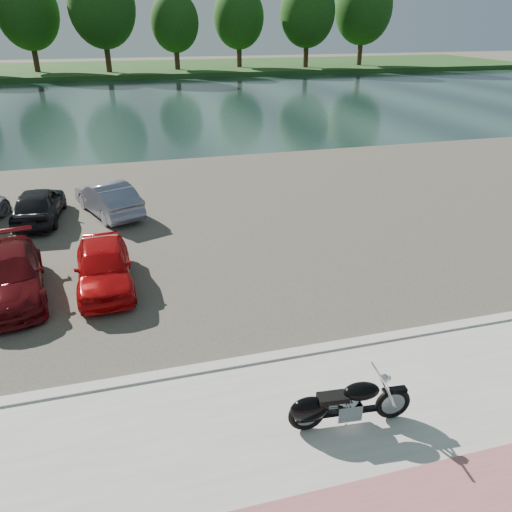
# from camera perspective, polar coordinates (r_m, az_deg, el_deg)

# --- Properties ---
(ground) EXTENTS (200.00, 200.00, 0.00)m
(ground) POSITION_cam_1_polar(r_m,az_deg,el_deg) (9.91, 5.82, -18.52)
(ground) COLOR #595447
(ground) RESTS_ON ground
(promenade) EXTENTS (60.00, 6.00, 0.10)m
(promenade) POSITION_cam_1_polar(r_m,az_deg,el_deg) (9.24, 8.18, -22.38)
(promenade) COLOR #B0AFA6
(promenade) RESTS_ON ground
(kerb) EXTENTS (60.00, 0.30, 0.14)m
(kerb) POSITION_cam_1_polar(r_m,az_deg,el_deg) (11.29, 2.19, -11.51)
(kerb) COLOR #B0AFA6
(kerb) RESTS_ON ground
(parking_lot) EXTENTS (60.00, 18.00, 0.04)m
(parking_lot) POSITION_cam_1_polar(r_m,az_deg,el_deg) (19.07, -5.90, 4.33)
(parking_lot) COLOR #423D35
(parking_lot) RESTS_ON ground
(river) EXTENTS (120.00, 40.00, 0.00)m
(river) POSITION_cam_1_polar(r_m,az_deg,el_deg) (47.16, -12.28, 16.59)
(river) COLOR #182C2A
(river) RESTS_ON ground
(far_bank) EXTENTS (120.00, 24.00, 0.60)m
(far_bank) POSITION_cam_1_polar(r_m,az_deg,el_deg) (78.90, -14.10, 20.03)
(far_bank) COLOR #1E4117
(far_bank) RESTS_ON ground
(far_trees) EXTENTS (70.25, 10.68, 12.52)m
(far_trees) POSITION_cam_1_polar(r_m,az_deg,el_deg) (72.73, -10.74, 25.60)
(far_trees) COLOR #372314
(far_trees) RESTS_ON far_bank
(motorcycle) EXTENTS (2.33, 0.75, 1.05)m
(motorcycle) POSITION_cam_1_polar(r_m,az_deg,el_deg) (9.51, 9.47, -16.44)
(motorcycle) COLOR black
(motorcycle) RESTS_ON promenade
(car_3) EXTENTS (2.34, 4.44, 1.23)m
(car_3) POSITION_cam_1_polar(r_m,az_deg,el_deg) (14.91, -26.40, -1.99)
(car_3) COLOR #560C10
(car_3) RESTS_ON parking_lot
(car_4) EXTENTS (1.63, 3.77, 1.27)m
(car_4) POSITION_cam_1_polar(r_m,az_deg,el_deg) (14.45, -17.03, -1.07)
(car_4) COLOR red
(car_4) RESTS_ON parking_lot
(car_8) EXTENTS (1.76, 3.82, 1.27)m
(car_8) POSITION_cam_1_polar(r_m,az_deg,el_deg) (20.14, -23.60, 5.43)
(car_8) COLOR black
(car_8) RESTS_ON parking_lot
(car_9) EXTENTS (2.68, 4.10, 1.28)m
(car_9) POSITION_cam_1_polar(r_m,az_deg,el_deg) (19.96, -16.58, 6.37)
(car_9) COLOR slate
(car_9) RESTS_ON parking_lot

